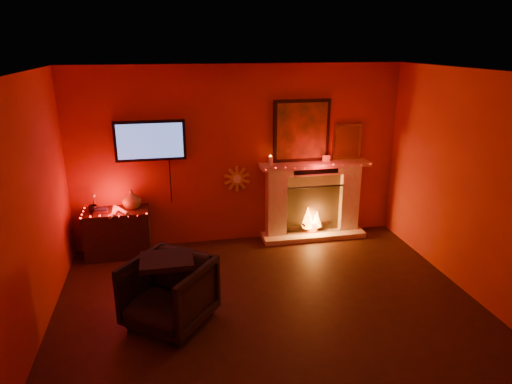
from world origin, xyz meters
TOP-DOWN VIEW (x-y plane):
  - room at (0.00, 0.00)m, footprint 5.00×5.00m
  - fireplace at (1.14, 2.39)m, footprint 1.72×0.40m
  - tv at (-1.30, 2.45)m, footprint 1.00×0.07m
  - sunburst_clock at (-0.05, 2.48)m, footprint 0.40×0.03m
  - console_table at (-1.84, 2.26)m, footprint 0.92×0.57m
  - armchair at (-1.16, 0.37)m, footprint 1.16×1.17m

SIDE VIEW (x-z plane):
  - armchair at x=-1.16m, z-range 0.00..0.77m
  - console_table at x=-1.84m, z-range -0.10..0.88m
  - fireplace at x=1.14m, z-range -0.37..1.81m
  - sunburst_clock at x=-0.05m, z-range 0.80..1.20m
  - room at x=0.00m, z-range -1.15..3.85m
  - tv at x=-1.30m, z-range 1.03..2.27m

